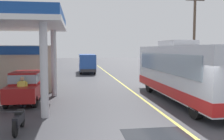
{
  "coord_description": "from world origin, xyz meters",
  "views": [
    {
      "loc": [
        -4.19,
        -8.28,
        3.15
      ],
      "look_at": [
        -1.5,
        10.0,
        1.6
      ],
      "focal_mm": 40.27,
      "sensor_mm": 36.0,
      "label": 1
    }
  ],
  "objects_px": {
    "car_at_pump": "(26,85)",
    "pedestrian_near_pump": "(23,90)",
    "minibus_opposing_lane": "(87,62)",
    "motorcycle_parked_forecourt": "(19,120)",
    "coach_bus_main": "(183,73)"
  },
  "relations": [
    {
      "from": "car_at_pump",
      "to": "pedestrian_near_pump",
      "type": "bearing_deg",
      "value": -87.4
    },
    {
      "from": "pedestrian_near_pump",
      "to": "car_at_pump",
      "type": "bearing_deg",
      "value": 92.6
    },
    {
      "from": "coach_bus_main",
      "to": "car_at_pump",
      "type": "distance_m",
      "value": 9.45
    },
    {
      "from": "car_at_pump",
      "to": "pedestrian_near_pump",
      "type": "relative_size",
      "value": 2.53
    },
    {
      "from": "car_at_pump",
      "to": "motorcycle_parked_forecourt",
      "type": "height_order",
      "value": "car_at_pump"
    },
    {
      "from": "car_at_pump",
      "to": "coach_bus_main",
      "type": "bearing_deg",
      "value": -6.31
    },
    {
      "from": "car_at_pump",
      "to": "motorcycle_parked_forecourt",
      "type": "xyz_separation_m",
      "value": [
        0.76,
        -5.55,
        -0.57
      ]
    },
    {
      "from": "car_at_pump",
      "to": "pedestrian_near_pump",
      "type": "height_order",
      "value": "car_at_pump"
    },
    {
      "from": "motorcycle_parked_forecourt",
      "to": "coach_bus_main",
      "type": "bearing_deg",
      "value": 27.66
    },
    {
      "from": "minibus_opposing_lane",
      "to": "car_at_pump",
      "type": "bearing_deg",
      "value": -103.97
    },
    {
      "from": "minibus_opposing_lane",
      "to": "motorcycle_parked_forecourt",
      "type": "relative_size",
      "value": 3.41
    },
    {
      "from": "coach_bus_main",
      "to": "pedestrian_near_pump",
      "type": "relative_size",
      "value": 6.65
    },
    {
      "from": "coach_bus_main",
      "to": "car_at_pump",
      "type": "xyz_separation_m",
      "value": [
        -9.37,
        1.04,
        -0.71
      ]
    },
    {
      "from": "car_at_pump",
      "to": "motorcycle_parked_forecourt",
      "type": "bearing_deg",
      "value": -82.23
    },
    {
      "from": "car_at_pump",
      "to": "minibus_opposing_lane",
      "type": "distance_m",
      "value": 18.47
    }
  ]
}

